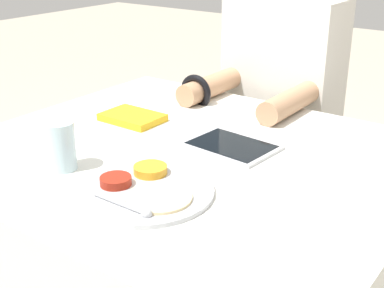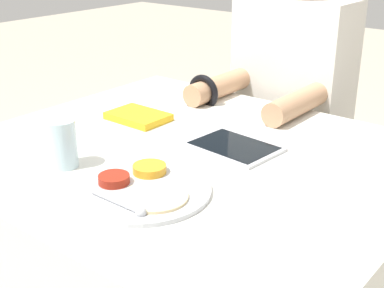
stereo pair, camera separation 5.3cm
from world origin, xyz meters
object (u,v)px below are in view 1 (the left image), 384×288
object	(u,v)px
person_diner	(278,131)
thali_tray	(144,189)
drinking_glass	(61,146)
tablet_device	(231,146)
red_notebook	(132,118)

from	to	relation	value
person_diner	thali_tray	bearing A→B (deg)	-81.39
thali_tray	drinking_glass	world-z (taller)	drinking_glass
tablet_device	drinking_glass	xyz separation A→B (m)	(-0.24, -0.33, 0.05)
red_notebook	person_diner	size ratio (longest dim) A/B	0.14
tablet_device	person_diner	distance (m)	0.58
person_diner	drinking_glass	world-z (taller)	person_diner
thali_tray	tablet_device	size ratio (longest dim) A/B	1.28
drinking_glass	tablet_device	bearing A→B (deg)	53.82
tablet_device	person_diner	size ratio (longest dim) A/B	0.18
red_notebook	drinking_glass	size ratio (longest dim) A/B	1.49
thali_tray	drinking_glass	xyz separation A→B (m)	(-0.23, -0.02, 0.05)
red_notebook	drinking_glass	world-z (taller)	drinking_glass
person_diner	drinking_glass	bearing A→B (deg)	-96.42
red_notebook	person_diner	world-z (taller)	person_diner
person_diner	tablet_device	bearing A→B (deg)	-75.08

